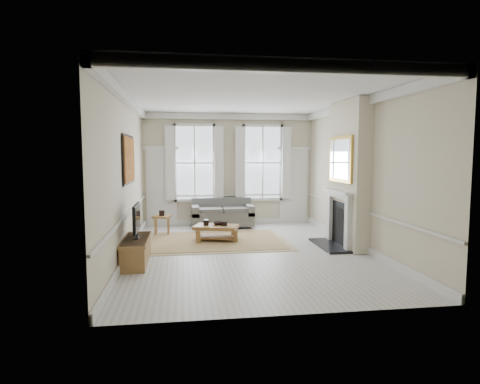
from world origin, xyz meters
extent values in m
plane|color=#B7B5AD|center=(0.00, 0.00, 0.00)|extent=(7.20, 7.20, 0.00)
plane|color=white|center=(0.00, 0.00, 3.40)|extent=(7.20, 7.20, 0.00)
plane|color=beige|center=(0.00, 3.60, 1.70)|extent=(5.20, 0.00, 5.20)
plane|color=beige|center=(-2.60, 0.00, 1.70)|extent=(0.00, 7.20, 7.20)
plane|color=beige|center=(2.60, 0.00, 1.70)|extent=(0.00, 7.20, 7.20)
cube|color=silver|center=(-2.05, 3.56, 1.15)|extent=(0.90, 0.08, 2.30)
cube|color=silver|center=(2.05, 3.56, 1.15)|extent=(0.90, 0.08, 2.30)
cube|color=#C16E21|center=(-2.56, 0.30, 2.05)|extent=(0.05, 1.66, 1.06)
cube|color=beige|center=(2.43, 0.20, 1.70)|extent=(0.35, 1.70, 3.38)
cube|color=black|center=(2.00, 0.20, 0.03)|extent=(0.55, 1.50, 0.05)
cube|color=silver|center=(2.20, -0.35, 0.57)|extent=(0.10, 0.18, 1.15)
cube|color=silver|center=(2.20, 0.75, 0.57)|extent=(0.10, 0.18, 1.15)
cube|color=silver|center=(2.15, 0.20, 1.30)|extent=(0.20, 1.45, 0.06)
cube|color=black|center=(2.25, 0.20, 0.55)|extent=(0.02, 0.92, 1.00)
cube|color=gold|center=(2.21, 0.20, 2.05)|extent=(0.06, 1.26, 1.06)
cube|color=#565654|center=(-0.25, 3.05, 0.27)|extent=(1.81, 0.88, 0.41)
cube|color=#565654|center=(-0.25, 3.39, 0.63)|extent=(1.81, 0.20, 0.44)
cube|color=#565654|center=(-1.06, 3.05, 0.51)|extent=(0.20, 0.88, 0.30)
cube|color=#565654|center=(0.55, 3.05, 0.51)|extent=(0.20, 0.88, 0.30)
cylinder|color=brown|center=(-1.04, 2.73, 0.04)|extent=(0.06, 0.06, 0.08)
cylinder|color=brown|center=(0.53, 3.37, 0.04)|extent=(0.06, 0.06, 0.08)
cube|color=brown|center=(-1.98, 2.25, 0.48)|extent=(0.53, 0.53, 0.06)
cube|color=brown|center=(-2.14, 2.09, 0.22)|extent=(0.05, 0.05, 0.45)
cube|color=brown|center=(-1.83, 2.09, 0.22)|extent=(0.05, 0.05, 0.45)
cube|color=brown|center=(-2.14, 2.40, 0.22)|extent=(0.05, 0.05, 0.45)
cube|color=brown|center=(-1.83, 2.40, 0.22)|extent=(0.05, 0.05, 0.45)
cube|color=#9A7F4F|center=(-0.60, 1.14, 0.01)|extent=(3.50, 2.60, 0.02)
cube|color=brown|center=(-0.60, 1.14, 0.36)|extent=(1.21, 0.93, 0.08)
cube|color=brown|center=(-1.03, 0.93, 0.16)|extent=(0.10, 0.10, 0.32)
cube|color=brown|center=(-0.17, 0.93, 0.16)|extent=(0.10, 0.10, 0.32)
cube|color=brown|center=(-1.03, 1.35, 0.16)|extent=(0.10, 0.10, 0.32)
cube|color=brown|center=(-0.17, 1.35, 0.16)|extent=(0.10, 0.10, 0.32)
cylinder|color=black|center=(-0.85, 1.19, 0.47)|extent=(0.14, 0.14, 0.14)
cylinder|color=black|center=(-0.40, 1.09, 0.45)|extent=(0.15, 0.15, 0.11)
imported|color=black|center=(-0.55, 1.24, 0.44)|extent=(0.32, 0.32, 0.07)
cube|color=brown|center=(-2.34, -0.68, 0.25)|extent=(0.46, 1.42, 0.51)
cube|color=black|center=(-2.32, -0.68, 0.52)|extent=(0.08, 0.30, 0.03)
cube|color=black|center=(-2.32, -0.68, 0.91)|extent=(0.05, 0.90, 0.55)
cube|color=black|center=(-2.29, -0.68, 0.91)|extent=(0.01, 0.83, 0.50)
camera|label=1|loc=(-1.40, -8.68, 2.17)|focal=30.00mm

